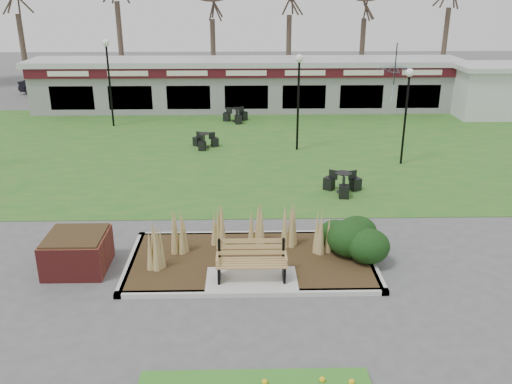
{
  "coord_description": "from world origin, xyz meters",
  "views": [
    {
      "loc": [
        -0.16,
        -11.35,
        6.76
      ],
      "look_at": [
        0.15,
        2.0,
        1.67
      ],
      "focal_mm": 38.0,
      "sensor_mm": 36.0,
      "label": 1
    }
  ],
  "objects_px": {
    "bistro_set_c": "(205,143)",
    "patio_umbrella": "(394,84)",
    "lamp_post_mid_right": "(407,96)",
    "lamp_post_far_right": "(299,81)",
    "lamp_post_far_left": "(108,64)",
    "food_pavilion": "(246,84)",
    "park_bench": "(251,260)",
    "brick_planter": "(77,252)",
    "service_hut": "(493,90)",
    "bistro_set_b": "(236,117)",
    "bistro_set_d": "(343,186)",
    "car_black": "(49,85)"
  },
  "relations": [
    {
      "from": "bistro_set_c",
      "to": "patio_umbrella",
      "type": "relative_size",
      "value": 0.42
    },
    {
      "from": "lamp_post_mid_right",
      "to": "lamp_post_far_right",
      "type": "height_order",
      "value": "lamp_post_far_right"
    },
    {
      "from": "lamp_post_far_left",
      "to": "food_pavilion",
      "type": "bearing_deg",
      "value": 29.4
    },
    {
      "from": "food_pavilion",
      "to": "lamp_post_far_right",
      "type": "xyz_separation_m",
      "value": [
        2.17,
        -8.4,
        1.53
      ]
    },
    {
      "from": "park_bench",
      "to": "brick_planter",
      "type": "distance_m",
      "value": 4.47
    },
    {
      "from": "lamp_post_mid_right",
      "to": "lamp_post_far_left",
      "type": "relative_size",
      "value": 0.88
    },
    {
      "from": "service_hut",
      "to": "bistro_set_c",
      "type": "relative_size",
      "value": 3.68
    },
    {
      "from": "bistro_set_b",
      "to": "bistro_set_c",
      "type": "bearing_deg",
      "value": -105.37
    },
    {
      "from": "park_bench",
      "to": "bistro_set_d",
      "type": "distance_m",
      "value": 6.83
    },
    {
      "from": "service_hut",
      "to": "car_black",
      "type": "bearing_deg",
      "value": 165.01
    },
    {
      "from": "park_bench",
      "to": "food_pavilion",
      "type": "distance_m",
      "value": 19.73
    },
    {
      "from": "bistro_set_b",
      "to": "service_hut",
      "type": "bearing_deg",
      "value": 4.52
    },
    {
      "from": "lamp_post_mid_right",
      "to": "car_black",
      "type": "distance_m",
      "value": 24.98
    },
    {
      "from": "patio_umbrella",
      "to": "lamp_post_far_left",
      "type": "bearing_deg",
      "value": -172.69
    },
    {
      "from": "service_hut",
      "to": "patio_umbrella",
      "type": "xyz_separation_m",
      "value": [
        -5.5,
        0.0,
        0.35
      ]
    },
    {
      "from": "food_pavilion",
      "to": "lamp_post_far_right",
      "type": "relative_size",
      "value": 5.97
    },
    {
      "from": "bistro_set_b",
      "to": "lamp_post_far_left",
      "type": "bearing_deg",
      "value": -172.82
    },
    {
      "from": "brick_planter",
      "to": "bistro_set_c",
      "type": "bearing_deg",
      "value": 77.22
    },
    {
      "from": "park_bench",
      "to": "brick_planter",
      "type": "xyz_separation_m",
      "value": [
        -4.4,
        0.75,
        -0.11
      ]
    },
    {
      "from": "bistro_set_d",
      "to": "car_black",
      "type": "xyz_separation_m",
      "value": [
        -16.39,
        18.89,
        0.35
      ]
    },
    {
      "from": "bistro_set_b",
      "to": "bistro_set_d",
      "type": "xyz_separation_m",
      "value": [
        3.83,
        -10.65,
        -0.0
      ]
    },
    {
      "from": "brick_planter",
      "to": "bistro_set_c",
      "type": "relative_size",
      "value": 1.25
    },
    {
      "from": "service_hut",
      "to": "lamp_post_far_right",
      "type": "bearing_deg",
      "value": -150.38
    },
    {
      "from": "food_pavilion",
      "to": "lamp_post_mid_right",
      "type": "height_order",
      "value": "lamp_post_mid_right"
    },
    {
      "from": "bistro_set_c",
      "to": "car_black",
      "type": "distance_m",
      "value": 17.28
    },
    {
      "from": "bistro_set_b",
      "to": "brick_planter",
      "type": "bearing_deg",
      "value": -103.59
    },
    {
      "from": "bistro_set_b",
      "to": "patio_umbrella",
      "type": "relative_size",
      "value": 0.47
    },
    {
      "from": "lamp_post_far_left",
      "to": "lamp_post_far_right",
      "type": "bearing_deg",
      "value": -26.64
    },
    {
      "from": "bistro_set_c",
      "to": "bistro_set_d",
      "type": "xyz_separation_m",
      "value": [
        5.18,
        -5.75,
        0.03
      ]
    },
    {
      "from": "service_hut",
      "to": "car_black",
      "type": "distance_m",
      "value": 27.57
    },
    {
      "from": "park_bench",
      "to": "car_black",
      "type": "xyz_separation_m",
      "value": [
        -13.12,
        24.88,
        0.03
      ]
    },
    {
      "from": "food_pavilion",
      "to": "bistro_set_b",
      "type": "bearing_deg",
      "value": -100.32
    },
    {
      "from": "lamp_post_mid_right",
      "to": "patio_umbrella",
      "type": "bearing_deg",
      "value": 78.13
    },
    {
      "from": "food_pavilion",
      "to": "bistro_set_b",
      "type": "height_order",
      "value": "food_pavilion"
    },
    {
      "from": "brick_planter",
      "to": "bistro_set_d",
      "type": "height_order",
      "value": "brick_planter"
    },
    {
      "from": "brick_planter",
      "to": "park_bench",
      "type": "bearing_deg",
      "value": -9.69
    },
    {
      "from": "car_black",
      "to": "bistro_set_b",
      "type": "bearing_deg",
      "value": -112.16
    },
    {
      "from": "bistro_set_c",
      "to": "bistro_set_d",
      "type": "distance_m",
      "value": 7.74
    },
    {
      "from": "food_pavilion",
      "to": "patio_umbrella",
      "type": "height_order",
      "value": "food_pavilion"
    },
    {
      "from": "lamp_post_far_left",
      "to": "patio_umbrella",
      "type": "bearing_deg",
      "value": 7.31
    },
    {
      "from": "bistro_set_c",
      "to": "car_black",
      "type": "height_order",
      "value": "car_black"
    },
    {
      "from": "lamp_post_far_left",
      "to": "bistro_set_b",
      "type": "xyz_separation_m",
      "value": [
        6.31,
        0.79,
        -2.91
      ]
    },
    {
      "from": "lamp_post_far_right",
      "to": "lamp_post_far_left",
      "type": "relative_size",
      "value": 0.95
    },
    {
      "from": "bistro_set_d",
      "to": "park_bench",
      "type": "bearing_deg",
      "value": -118.62
    },
    {
      "from": "bistro_set_b",
      "to": "bistro_set_d",
      "type": "relative_size",
      "value": 0.98
    },
    {
      "from": "food_pavilion",
      "to": "lamp_post_far_right",
      "type": "height_order",
      "value": "lamp_post_far_right"
    },
    {
      "from": "bistro_set_c",
      "to": "bistro_set_d",
      "type": "height_order",
      "value": "bistro_set_d"
    },
    {
      "from": "lamp_post_far_left",
      "to": "bistro_set_b",
      "type": "height_order",
      "value": "lamp_post_far_left"
    },
    {
      "from": "service_hut",
      "to": "lamp_post_far_left",
      "type": "distance_m",
      "value": 20.53
    },
    {
      "from": "patio_umbrella",
      "to": "car_black",
      "type": "distance_m",
      "value": 22.32
    }
  ]
}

